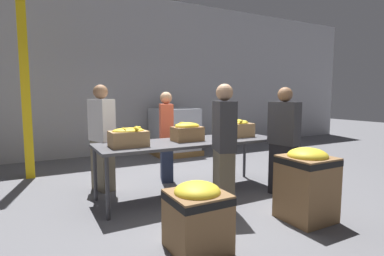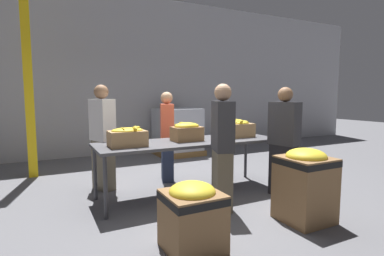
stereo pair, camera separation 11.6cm
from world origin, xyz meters
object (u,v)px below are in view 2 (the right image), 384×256
at_px(volunteer_0, 103,138).
at_px(donation_bin_0, 192,214).
at_px(pallet_stack_0, 177,132).
at_px(banana_box_2, 239,128).
at_px(banana_box_0, 128,137).
at_px(volunteer_1, 222,148).
at_px(sorting_table, 190,144).
at_px(banana_box_1, 187,131).
at_px(volunteer_3, 284,142).
at_px(volunteer_2, 167,137).
at_px(support_pillar, 27,66).
at_px(donation_bin_1, 305,183).

height_order(volunteer_0, donation_bin_0, volunteer_0).
bearing_deg(pallet_stack_0, banana_box_2, -93.78).
xyz_separation_m(banana_box_0, volunteer_1, (1.06, -0.66, -0.13)).
bearing_deg(donation_bin_0, sorting_table, 64.22).
relative_size(banana_box_1, volunteer_3, 0.27).
xyz_separation_m(sorting_table, banana_box_1, (-0.04, 0.02, 0.19)).
xyz_separation_m(volunteer_0, volunteer_2, (1.08, -0.01, -0.05)).
bearing_deg(volunteer_3, volunteer_0, 44.26).
height_order(sorting_table, banana_box_2, banana_box_2).
height_order(volunteer_1, donation_bin_0, volunteer_1).
xyz_separation_m(sorting_table, volunteer_2, (-0.04, 0.82, 0.01)).
bearing_deg(pallet_stack_0, support_pillar, -167.00).
distance_m(sorting_table, donation_bin_0, 1.70).
height_order(banana_box_0, donation_bin_1, banana_box_0).
bearing_deg(banana_box_0, volunteer_3, -15.93).
bearing_deg(pallet_stack_0, banana_box_0, -124.50).
distance_m(volunteer_0, volunteer_2, 1.08).
distance_m(sorting_table, pallet_stack_0, 3.12).
distance_m(banana_box_2, volunteer_2, 1.24).
bearing_deg(banana_box_1, support_pillar, 134.21).
relative_size(volunteer_2, pallet_stack_0, 1.33).
bearing_deg(support_pillar, banana_box_0, -62.25).
bearing_deg(donation_bin_0, support_pillar, 111.15).
xyz_separation_m(banana_box_2, volunteer_3, (0.30, -0.71, -0.15)).
relative_size(volunteer_1, donation_bin_1, 1.87).
height_order(volunteer_2, pallet_stack_0, volunteer_2).
height_order(volunteer_1, support_pillar, support_pillar).
distance_m(banana_box_2, support_pillar, 3.86).
bearing_deg(donation_bin_0, pallet_stack_0, 67.64).
relative_size(banana_box_0, volunteer_2, 0.31).
bearing_deg(banana_box_1, volunteer_3, -29.54).
height_order(volunteer_0, support_pillar, support_pillar).
bearing_deg(volunteer_2, volunteer_0, -72.60).
distance_m(volunteer_0, volunteer_3, 2.76).
bearing_deg(volunteer_0, volunteer_2, 70.29).
distance_m(banana_box_0, banana_box_2, 1.86).
distance_m(volunteer_0, donation_bin_0, 2.39).
height_order(sorting_table, support_pillar, support_pillar).
bearing_deg(volunteer_1, banana_box_0, 77.58).
bearing_deg(donation_bin_0, volunteer_3, 22.81).
bearing_deg(sorting_table, banana_box_1, 153.35).
bearing_deg(banana_box_0, sorting_table, 3.98).
bearing_deg(pallet_stack_0, volunteer_3, -88.33).
xyz_separation_m(volunteer_2, donation_bin_1, (0.81, -2.30, -0.31)).
height_order(volunteer_2, volunteer_3, volunteer_3).
bearing_deg(donation_bin_0, banana_box_0, 99.51).
distance_m(banana_box_1, volunteer_2, 0.81).
distance_m(banana_box_0, donation_bin_1, 2.29).
distance_m(volunteer_1, donation_bin_1, 1.07).
relative_size(sorting_table, banana_box_2, 6.49).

